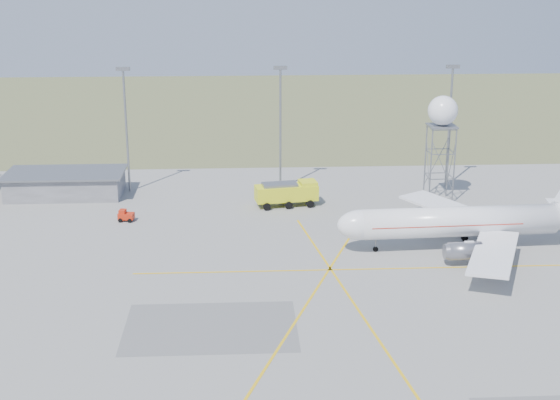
{
  "coord_description": "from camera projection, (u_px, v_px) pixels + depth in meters",
  "views": [
    {
      "loc": [
        -16.66,
        -59.06,
        36.68
      ],
      "look_at": [
        -11.43,
        40.0,
        6.07
      ],
      "focal_mm": 50.0,
      "sensor_mm": 36.0,
      "label": 1
    }
  ],
  "objects": [
    {
      "name": "fire_truck",
      "position": [
        288.0,
        194.0,
        120.99
      ],
      "size": [
        10.0,
        5.06,
        3.85
      ],
      "rotation": [
        0.0,
        0.0,
        0.16
      ],
      "color": "yellow",
      "rests_on": "ground"
    },
    {
      "name": "radar_tower",
      "position": [
        441.0,
        142.0,
        121.67
      ],
      "size": [
        4.63,
        4.63,
        16.76
      ],
      "color": "gray",
      "rests_on": "ground"
    },
    {
      "name": "mast_a",
      "position": [
        126.0,
        119.0,
        125.66
      ],
      "size": [
        2.2,
        0.5,
        20.5
      ],
      "color": "gray",
      "rests_on": "ground"
    },
    {
      "name": "mast_b",
      "position": [
        280.0,
        118.0,
        126.92
      ],
      "size": [
        2.2,
        0.5,
        20.5
      ],
      "color": "gray",
      "rests_on": "ground"
    },
    {
      "name": "mast_c",
      "position": [
        450.0,
        116.0,
        128.33
      ],
      "size": [
        2.2,
        0.5,
        20.5
      ],
      "color": "gray",
      "rests_on": "ground"
    },
    {
      "name": "building_grey",
      "position": [
        66.0,
        184.0,
        126.23
      ],
      "size": [
        19.0,
        10.0,
        3.9
      ],
      "color": "gray",
      "rests_on": "ground"
    },
    {
      "name": "baggage_tug",
      "position": [
        126.0,
        217.0,
        114.24
      ],
      "size": [
        2.41,
        2.06,
        1.72
      ],
      "rotation": [
        0.0,
        0.0,
        -0.15
      ],
      "color": "red",
      "rests_on": "ground"
    },
    {
      "name": "ground",
      "position": [
        435.0,
        399.0,
        68.01
      ],
      "size": [
        400.0,
        400.0,
        0.0
      ],
      "primitive_type": "plane",
      "color": "gray",
      "rests_on": "ground"
    },
    {
      "name": "airliner_main",
      "position": [
        463.0,
        222.0,
        102.41
      ],
      "size": [
        35.44,
        34.42,
        12.05
      ],
      "rotation": [
        0.0,
        0.0,
        3.19
      ],
      "color": "white",
      "rests_on": "ground"
    },
    {
      "name": "grass_strip",
      "position": [
        304.0,
        108.0,
        201.59
      ],
      "size": [
        400.0,
        120.0,
        0.03
      ],
      "primitive_type": "cube",
      "color": "#596B3B",
      "rests_on": "ground"
    }
  ]
}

